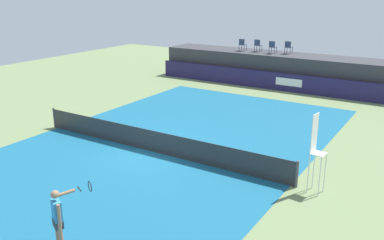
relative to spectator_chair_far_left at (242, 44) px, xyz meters
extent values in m
plane|color=#6B7F51|center=(3.17, -12.04, -2.69)|extent=(48.00, 48.00, 0.00)
cube|color=#16597A|center=(3.17, -15.04, -2.69)|extent=(12.00, 22.00, 0.00)
cube|color=#231E4C|center=(3.17, -1.54, -2.09)|extent=(18.00, 0.20, 1.20)
cube|color=white|center=(4.26, -1.65, -2.03)|extent=(1.80, 0.02, 0.50)
cube|color=#38383D|center=(3.17, 0.26, -1.59)|extent=(18.00, 2.80, 2.20)
cylinder|color=#2D3D56|center=(0.21, 0.27, -0.27)|extent=(0.04, 0.04, 0.44)
cylinder|color=#2D3D56|center=(-0.20, 0.28, -0.27)|extent=(0.04, 0.04, 0.44)
cylinder|color=#2D3D56|center=(0.20, -0.13, -0.27)|extent=(0.04, 0.04, 0.44)
cylinder|color=#2D3D56|center=(-0.20, -0.12, -0.27)|extent=(0.04, 0.04, 0.44)
cube|color=#2D3D56|center=(0.00, 0.08, -0.04)|extent=(0.45, 0.45, 0.03)
cube|color=#2D3D56|center=(0.00, -0.13, 0.19)|extent=(0.44, 0.03, 0.42)
cylinder|color=#2D3D56|center=(1.30, 0.56, -0.27)|extent=(0.04, 0.04, 0.44)
cylinder|color=#2D3D56|center=(0.90, 0.56, -0.27)|extent=(0.04, 0.04, 0.44)
cylinder|color=#2D3D56|center=(1.30, 0.15, -0.27)|extent=(0.04, 0.04, 0.44)
cylinder|color=#2D3D56|center=(0.89, 0.16, -0.27)|extent=(0.04, 0.04, 0.44)
cube|color=#2D3D56|center=(1.10, 0.36, -0.04)|extent=(0.45, 0.45, 0.03)
cube|color=#2D3D56|center=(1.09, 0.15, 0.19)|extent=(0.44, 0.03, 0.42)
cylinder|color=#2D3D56|center=(2.57, 0.24, -0.27)|extent=(0.04, 0.04, 0.44)
cylinder|color=#2D3D56|center=(2.16, 0.26, -0.27)|extent=(0.04, 0.04, 0.44)
cylinder|color=#2D3D56|center=(2.55, -0.16, -0.27)|extent=(0.04, 0.04, 0.44)
cylinder|color=#2D3D56|center=(2.14, -0.14, -0.27)|extent=(0.04, 0.04, 0.44)
cube|color=#2D3D56|center=(2.35, 0.05, -0.04)|extent=(0.46, 0.46, 0.03)
cube|color=#2D3D56|center=(2.35, -0.16, 0.19)|extent=(0.44, 0.04, 0.42)
cylinder|color=#2D3D56|center=(3.55, 0.74, -0.27)|extent=(0.04, 0.04, 0.44)
cylinder|color=#2D3D56|center=(3.15, 0.76, -0.27)|extent=(0.04, 0.04, 0.44)
cylinder|color=#2D3D56|center=(3.53, 0.34, -0.27)|extent=(0.04, 0.04, 0.44)
cylinder|color=#2D3D56|center=(3.13, 0.36, -0.27)|extent=(0.04, 0.04, 0.44)
cube|color=#2D3D56|center=(3.34, 0.55, -0.04)|extent=(0.46, 0.46, 0.03)
cube|color=#2D3D56|center=(3.33, 0.34, 0.19)|extent=(0.44, 0.05, 0.42)
cylinder|color=white|center=(10.21, -15.27, -1.99)|extent=(0.04, 0.04, 1.40)
cylinder|color=white|center=(10.27, -14.87, -1.99)|extent=(0.04, 0.04, 1.40)
cylinder|color=white|center=(9.81, -15.21, -1.99)|extent=(0.04, 0.04, 1.40)
cylinder|color=white|center=(9.87, -14.81, -1.99)|extent=(0.04, 0.04, 1.40)
cube|color=white|center=(10.04, -15.04, -1.28)|extent=(0.50, 0.50, 0.03)
cube|color=white|center=(9.84, -15.01, -0.60)|extent=(0.09, 0.44, 1.33)
cube|color=#2D2D2D|center=(3.17, -15.04, -2.22)|extent=(12.40, 0.02, 0.95)
cylinder|color=#4C4C51|center=(-3.03, -15.04, -2.19)|extent=(0.10, 0.10, 1.00)
cylinder|color=#4C4C51|center=(9.37, -15.04, -2.19)|extent=(0.10, 0.10, 1.00)
cylinder|color=#997051|center=(5.40, -22.03, -2.18)|extent=(0.14, 0.14, 0.82)
cylinder|color=#997051|center=(5.19, -21.92, -2.18)|extent=(0.14, 0.14, 0.82)
cube|color=#333338|center=(5.29, -21.98, -1.85)|extent=(0.40, 0.35, 0.24)
cube|color=#338CCC|center=(5.29, -21.98, -1.49)|extent=(0.41, 0.34, 0.56)
sphere|color=#997051|center=(5.29, -21.98, -1.03)|extent=(0.22, 0.22, 0.22)
cylinder|color=#997051|center=(5.51, -22.08, -1.51)|extent=(0.09, 0.09, 0.60)
cylinder|color=#997051|center=(5.20, -21.63, -1.19)|extent=(0.35, 0.58, 0.14)
cylinder|color=black|center=(5.39, -21.25, -1.16)|extent=(0.28, 0.16, 0.03)
torus|color=black|center=(5.52, -20.99, -1.16)|extent=(0.28, 0.16, 0.30)
sphere|color=#D8EA33|center=(0.99, -13.22, -2.66)|extent=(0.07, 0.07, 0.07)
camera|label=1|loc=(13.37, -28.25, 4.01)|focal=39.27mm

